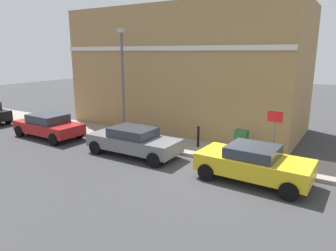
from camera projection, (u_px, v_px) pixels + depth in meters
The scene contains 11 objects.
ground at pixel (219, 172), 12.43m from camera, with size 80.00×80.00×0.00m, color #38383A.
sidewalk at pixel (133, 137), 17.21m from camera, with size 2.25×30.00×0.15m, color gray.
corner_building at pixel (187, 70), 19.31m from camera, with size 6.30×13.77×7.21m.
car_yellow at pixel (253, 163), 11.35m from camera, with size 2.03×4.11×1.36m.
car_grey at pixel (134, 141), 14.24m from camera, with size 1.81×4.41×1.32m.
car_red at pixel (48, 125), 17.23m from camera, with size 1.96×4.17×1.33m.
utility_cabinet at pixel (241, 144), 13.89m from camera, with size 0.46×0.61×1.15m.
bollard_near_cabinet at pixel (198, 136), 15.08m from camera, with size 0.14×0.14×1.04m.
bollard_far_kerb at pixel (157, 135), 15.21m from camera, with size 0.14×0.14×1.04m.
street_sign at pixel (274, 130), 12.33m from camera, with size 0.08×0.60×2.30m.
lamppost at pixel (123, 78), 16.79m from camera, with size 0.20×0.44×5.72m.
Camera 1 is at (-10.98, -4.43, 4.69)m, focal length 33.13 mm.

